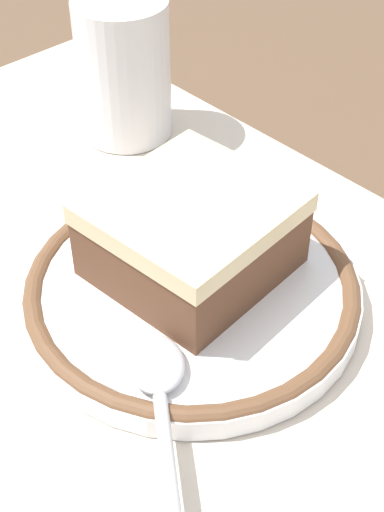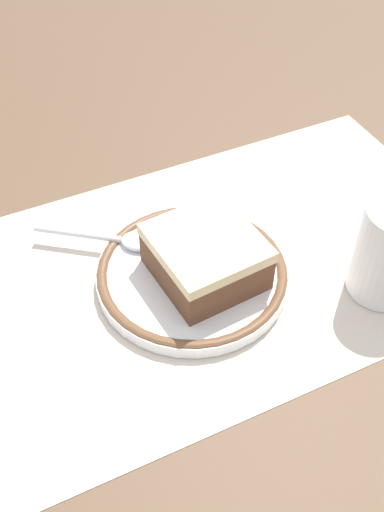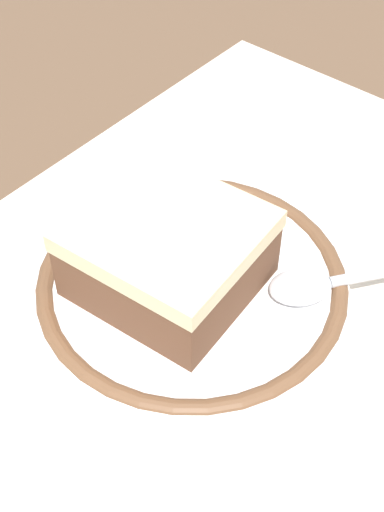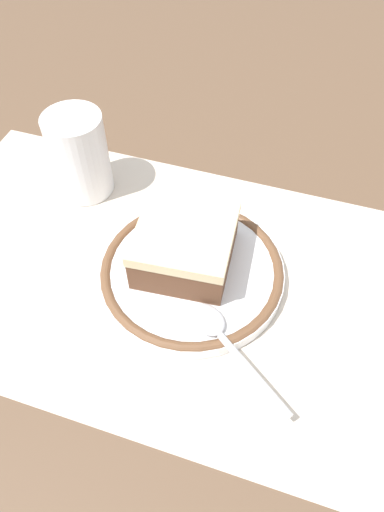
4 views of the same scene
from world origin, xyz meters
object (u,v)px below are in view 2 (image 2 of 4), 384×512
Objects in this scene: spoon at (121,239)px; napkin at (338,206)px; plate at (192,274)px; cake_slice at (206,256)px.

napkin is at bearing -8.98° from spoon.
plate is at bearing -53.86° from spoon.
spoon is at bearing 126.14° from plate.
cake_slice is 0.92× the size of spoon.
cake_slice is at bearing -168.36° from napkin.
spoon reaches higher than napkin.
cake_slice is at bearing -52.36° from spoon.
plate is 0.08m from spoon.
plate reaches higher than napkin.
plate is 0.03m from cake_slice.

